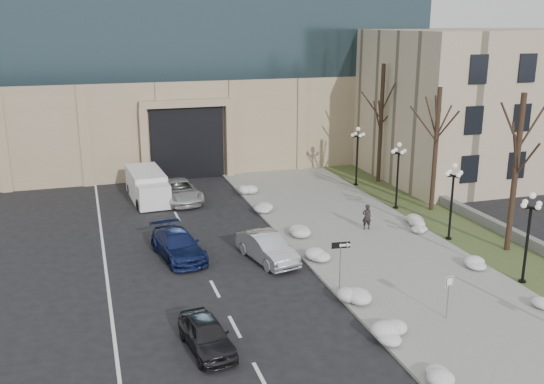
{
  "coord_description": "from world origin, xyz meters",
  "views": [
    {
      "loc": [
        -11.98,
        -16.87,
        12.66
      ],
      "look_at": [
        -2.29,
        14.05,
        3.5
      ],
      "focal_mm": 40.0,
      "sensor_mm": 36.0,
      "label": 1
    }
  ],
  "objects_px": {
    "car_d": "(179,191)",
    "car_b": "(267,248)",
    "pedestrian": "(367,217)",
    "keep_sign": "(449,288)",
    "lamppost_c": "(398,167)",
    "one_way_sign": "(344,251)",
    "car_e": "(151,192)",
    "lamppost_d": "(357,148)",
    "car_c": "(178,245)",
    "lamppost_a": "(529,226)",
    "car_a": "(207,335)",
    "lamppost_b": "(452,191)",
    "box_truck": "(148,186)"
  },
  "relations": [
    {
      "from": "car_d",
      "to": "car_b",
      "type": "bearing_deg",
      "value": -84.48
    },
    {
      "from": "pedestrian",
      "to": "keep_sign",
      "type": "relative_size",
      "value": 0.77
    },
    {
      "from": "keep_sign",
      "to": "lamppost_c",
      "type": "height_order",
      "value": "lamppost_c"
    },
    {
      "from": "one_way_sign",
      "to": "car_d",
      "type": "bearing_deg",
      "value": 112.51
    },
    {
      "from": "car_e",
      "to": "lamppost_d",
      "type": "xyz_separation_m",
      "value": [
        16.05,
        -0.61,
        2.34
      ]
    },
    {
      "from": "car_c",
      "to": "lamppost_c",
      "type": "height_order",
      "value": "lamppost_c"
    },
    {
      "from": "lamppost_a",
      "to": "lamppost_c",
      "type": "bearing_deg",
      "value": 90.0
    },
    {
      "from": "car_d",
      "to": "one_way_sign",
      "type": "bearing_deg",
      "value": -80.54
    },
    {
      "from": "car_a",
      "to": "one_way_sign",
      "type": "relative_size",
      "value": 1.5
    },
    {
      "from": "car_d",
      "to": "lamppost_b",
      "type": "relative_size",
      "value": 1.17
    },
    {
      "from": "box_truck",
      "to": "lamppost_b",
      "type": "xyz_separation_m",
      "value": [
        16.21,
        -14.12,
        2.07
      ]
    },
    {
      "from": "pedestrian",
      "to": "one_way_sign",
      "type": "xyz_separation_m",
      "value": [
        -5.0,
        -7.7,
        1.2
      ]
    },
    {
      "from": "car_e",
      "to": "one_way_sign",
      "type": "relative_size",
      "value": 1.67
    },
    {
      "from": "car_c",
      "to": "lamppost_a",
      "type": "bearing_deg",
      "value": -38.18
    },
    {
      "from": "car_d",
      "to": "car_e",
      "type": "bearing_deg",
      "value": 156.25
    },
    {
      "from": "car_a",
      "to": "lamppost_c",
      "type": "bearing_deg",
      "value": 34.57
    },
    {
      "from": "car_c",
      "to": "keep_sign",
      "type": "relative_size",
      "value": 2.44
    },
    {
      "from": "pedestrian",
      "to": "lamppost_b",
      "type": "xyz_separation_m",
      "value": [
        3.94,
        -3.05,
        2.15
      ]
    },
    {
      "from": "car_a",
      "to": "car_c",
      "type": "xyz_separation_m",
      "value": [
        0.45,
        10.12,
        0.08
      ]
    },
    {
      "from": "car_b",
      "to": "car_e",
      "type": "xyz_separation_m",
      "value": [
        -4.76,
        13.42,
        -0.03
      ]
    },
    {
      "from": "box_truck",
      "to": "keep_sign",
      "type": "bearing_deg",
      "value": -68.95
    },
    {
      "from": "car_d",
      "to": "car_e",
      "type": "distance_m",
      "value": 2.05
    },
    {
      "from": "car_e",
      "to": "lamppost_a",
      "type": "height_order",
      "value": "lamppost_a"
    },
    {
      "from": "car_a",
      "to": "keep_sign",
      "type": "height_order",
      "value": "keep_sign"
    },
    {
      "from": "car_d",
      "to": "lamppost_c",
      "type": "bearing_deg",
      "value": -31.61
    },
    {
      "from": "lamppost_c",
      "to": "lamppost_d",
      "type": "xyz_separation_m",
      "value": [
        0.0,
        6.5,
        0.0
      ]
    },
    {
      "from": "keep_sign",
      "to": "lamppost_d",
      "type": "xyz_separation_m",
      "value": [
        5.8,
        21.73,
        1.54
      ]
    },
    {
      "from": "car_c",
      "to": "lamppost_c",
      "type": "bearing_deg",
      "value": 5.79
    },
    {
      "from": "lamppost_a",
      "to": "lamppost_c",
      "type": "distance_m",
      "value": 13.0
    },
    {
      "from": "car_e",
      "to": "lamppost_b",
      "type": "bearing_deg",
      "value": -25.9
    },
    {
      "from": "car_e",
      "to": "lamppost_b",
      "type": "relative_size",
      "value": 0.9
    },
    {
      "from": "pedestrian",
      "to": "lamppost_c",
      "type": "bearing_deg",
      "value": -130.58
    },
    {
      "from": "car_c",
      "to": "keep_sign",
      "type": "bearing_deg",
      "value": -56.83
    },
    {
      "from": "pedestrian",
      "to": "box_truck",
      "type": "distance_m",
      "value": 16.52
    },
    {
      "from": "lamppost_b",
      "to": "car_e",
      "type": "bearing_deg",
      "value": 139.71
    },
    {
      "from": "car_b",
      "to": "lamppost_b",
      "type": "distance_m",
      "value": 11.53
    },
    {
      "from": "one_way_sign",
      "to": "lamppost_a",
      "type": "height_order",
      "value": "lamppost_a"
    },
    {
      "from": "car_a",
      "to": "car_e",
      "type": "bearing_deg",
      "value": 82.29
    },
    {
      "from": "car_a",
      "to": "car_b",
      "type": "xyz_separation_m",
      "value": [
        5.01,
        8.17,
        0.11
      ]
    },
    {
      "from": "car_b",
      "to": "car_a",
      "type": "bearing_deg",
      "value": -134.04
    },
    {
      "from": "one_way_sign",
      "to": "lamppost_a",
      "type": "relative_size",
      "value": 0.54
    },
    {
      "from": "one_way_sign",
      "to": "keep_sign",
      "type": "height_order",
      "value": "one_way_sign"
    },
    {
      "from": "car_e",
      "to": "keep_sign",
      "type": "height_order",
      "value": "keep_sign"
    },
    {
      "from": "lamppost_a",
      "to": "lamppost_c",
      "type": "relative_size",
      "value": 1.0
    },
    {
      "from": "keep_sign",
      "to": "lamppost_d",
      "type": "bearing_deg",
      "value": 63.67
    },
    {
      "from": "pedestrian",
      "to": "keep_sign",
      "type": "xyz_separation_m",
      "value": [
        -1.86,
        -11.78,
        0.61
      ]
    },
    {
      "from": "car_a",
      "to": "lamppost_d",
      "type": "bearing_deg",
      "value": 45.11
    },
    {
      "from": "car_c",
      "to": "keep_sign",
      "type": "xyz_separation_m",
      "value": [
        10.05,
        -10.87,
        0.8
      ]
    },
    {
      "from": "pedestrian",
      "to": "car_c",
      "type": "bearing_deg",
      "value": 12.61
    },
    {
      "from": "lamppost_d",
      "to": "car_a",
      "type": "bearing_deg",
      "value": -127.85
    }
  ]
}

